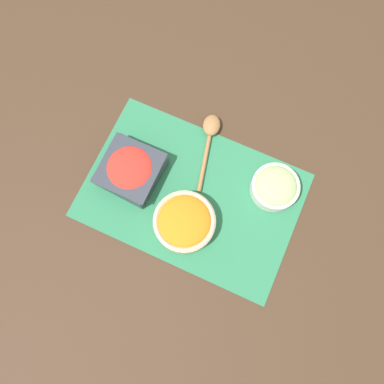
# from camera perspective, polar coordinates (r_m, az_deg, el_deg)

# --- Properties ---
(ground_plane) EXTENTS (3.00, 3.00, 0.00)m
(ground_plane) POSITION_cam_1_polar(r_m,az_deg,el_deg) (1.03, -0.00, -0.47)
(ground_plane) COLOR #422D1E
(placemat) EXTENTS (0.58, 0.39, 0.00)m
(placemat) POSITION_cam_1_polar(r_m,az_deg,el_deg) (1.03, -0.00, -0.45)
(placemat) COLOR #2D7A51
(placemat) RESTS_ON ground_plane
(tomato_bowl) EXTENTS (0.16, 0.16, 0.06)m
(tomato_bowl) POSITION_cam_1_polar(r_m,az_deg,el_deg) (1.02, -9.35, 3.35)
(tomato_bowl) COLOR #333842
(tomato_bowl) RESTS_ON placemat
(cucumber_bowl) EXTENTS (0.13, 0.13, 0.06)m
(cucumber_bowl) POSITION_cam_1_polar(r_m,az_deg,el_deg) (1.02, 12.56, 0.78)
(cucumber_bowl) COLOR silver
(cucumber_bowl) RESTS_ON placemat
(carrot_bowl) EXTENTS (0.16, 0.16, 0.06)m
(carrot_bowl) POSITION_cam_1_polar(r_m,az_deg,el_deg) (0.98, -1.15, -4.57)
(carrot_bowl) COLOR beige
(carrot_bowl) RESTS_ON placemat
(wooden_spoon) EXTENTS (0.08, 0.23, 0.03)m
(wooden_spoon) POSITION_cam_1_polar(r_m,az_deg,el_deg) (1.07, 2.77, 8.94)
(wooden_spoon) COLOR #9E7042
(wooden_spoon) RESTS_ON placemat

